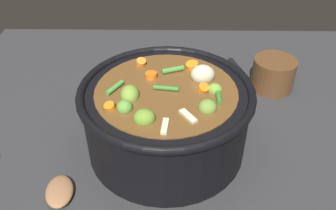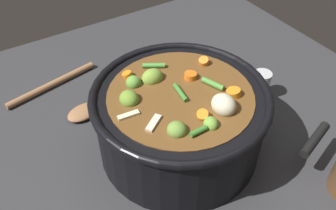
{
  "view_description": "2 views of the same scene",
  "coord_description": "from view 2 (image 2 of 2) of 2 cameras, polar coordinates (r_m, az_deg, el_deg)",
  "views": [
    {
      "loc": [
        0.55,
        0.01,
        0.53
      ],
      "look_at": [
        0.02,
        0.0,
        0.12
      ],
      "focal_mm": 38.45,
      "sensor_mm": 36.0,
      "label": 1
    },
    {
      "loc": [
        0.28,
        0.41,
        0.57
      ],
      "look_at": [
        0.02,
        -0.01,
        0.11
      ],
      "focal_mm": 38.88,
      "sensor_mm": 36.0,
      "label": 2
    }
  ],
  "objects": [
    {
      "name": "wooden_spoon",
      "position": [
        0.88,
        -15.45,
        1.01
      ],
      "size": [
        0.23,
        0.2,
        0.02
      ],
      "color": "#926541",
      "rests_on": "ground_plane"
    },
    {
      "name": "cooking_pot",
      "position": [
        0.7,
        1.84,
        -2.28
      ],
      "size": [
        0.33,
        0.33,
        0.17
      ],
      "color": "black",
      "rests_on": "ground_plane"
    },
    {
      "name": "salt_shaker",
      "position": [
        0.87,
        14.36,
        3.08
      ],
      "size": [
        0.04,
        0.04,
        0.07
      ],
      "color": "silver",
      "rests_on": "ground_plane"
    },
    {
      "name": "ground_plane",
      "position": [
        0.76,
        1.72,
        -6.42
      ],
      "size": [
        1.1,
        1.1,
        0.0
      ],
      "primitive_type": "plane",
      "color": "#2D2D30"
    }
  ]
}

